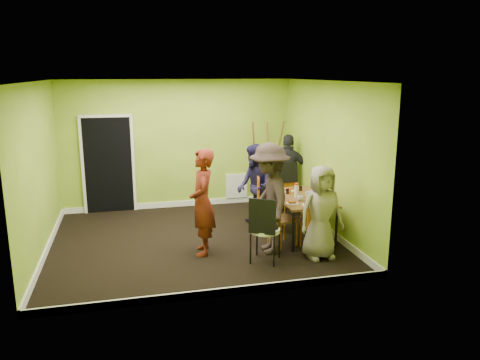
% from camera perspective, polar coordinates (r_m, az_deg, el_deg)
% --- Properties ---
extents(ground, '(5.00, 5.00, 0.00)m').
position_cam_1_polar(ground, '(8.51, -5.53, -7.30)').
color(ground, black).
rests_on(ground, ground).
extents(room_walls, '(5.04, 4.54, 2.82)m').
position_cam_1_polar(room_walls, '(8.25, -5.88, -0.77)').
color(room_walls, olive).
rests_on(room_walls, ground).
extents(dining_table, '(0.90, 1.50, 0.75)m').
position_cam_1_polar(dining_table, '(8.52, 7.42, -2.41)').
color(dining_table, black).
rests_on(dining_table, ground).
extents(chair_left_far, '(0.52, 0.52, 1.05)m').
position_cam_1_polar(chair_left_far, '(8.81, 2.97, -2.52)').
color(chair_left_far, '#C46E12').
rests_on(chair_left_far, ground).
extents(chair_left_near, '(0.52, 0.52, 1.01)m').
position_cam_1_polar(chair_left_near, '(8.06, 4.78, -4.20)').
color(chair_left_near, '#C46E12').
rests_on(chair_left_near, ground).
extents(chair_back_end, '(0.45, 0.54, 1.09)m').
position_cam_1_polar(chair_back_end, '(9.88, 5.79, 0.25)').
color(chair_back_end, '#C46E12').
rests_on(chair_back_end, ground).
extents(chair_front_end, '(0.42, 0.42, 0.93)m').
position_cam_1_polar(chair_front_end, '(7.88, 9.16, -5.03)').
color(chair_front_end, '#C46E12').
rests_on(chair_front_end, ground).
extents(chair_bentwood, '(0.57, 0.58, 1.08)m').
position_cam_1_polar(chair_bentwood, '(7.32, 2.97, -5.72)').
color(chair_bentwood, black).
rests_on(chair_bentwood, ground).
extents(easel, '(0.76, 0.72, 1.90)m').
position_cam_1_polar(easel, '(10.58, 3.24, 2.07)').
color(easel, brown).
rests_on(easel, ground).
extents(plate_near_left, '(0.21, 0.21, 0.01)m').
position_cam_1_polar(plate_near_left, '(8.84, 5.17, -1.37)').
color(plate_near_left, white).
rests_on(plate_near_left, dining_table).
extents(plate_near_right, '(0.21, 0.21, 0.01)m').
position_cam_1_polar(plate_near_right, '(8.05, 6.37, -2.84)').
color(plate_near_right, white).
rests_on(plate_near_right, dining_table).
extents(plate_far_back, '(0.26, 0.26, 0.01)m').
position_cam_1_polar(plate_far_back, '(8.97, 6.11, -1.19)').
color(plate_far_back, white).
rests_on(plate_far_back, dining_table).
extents(plate_far_front, '(0.23, 0.23, 0.01)m').
position_cam_1_polar(plate_far_front, '(7.99, 8.36, -3.02)').
color(plate_far_front, white).
rests_on(plate_far_front, dining_table).
extents(plate_wall_back, '(0.22, 0.22, 0.01)m').
position_cam_1_polar(plate_wall_back, '(8.74, 8.70, -1.64)').
color(plate_wall_back, white).
rests_on(plate_wall_back, dining_table).
extents(plate_wall_front, '(0.23, 0.23, 0.01)m').
position_cam_1_polar(plate_wall_front, '(8.43, 8.92, -2.20)').
color(plate_wall_front, white).
rests_on(plate_wall_front, dining_table).
extents(thermos, '(0.07, 0.07, 0.23)m').
position_cam_1_polar(thermos, '(8.45, 6.89, -1.34)').
color(thermos, white).
rests_on(thermos, dining_table).
extents(blue_bottle, '(0.08, 0.08, 0.22)m').
position_cam_1_polar(blue_bottle, '(8.24, 9.73, -1.83)').
color(blue_bottle, '#1651A8').
rests_on(blue_bottle, dining_table).
extents(orange_bottle, '(0.04, 0.04, 0.08)m').
position_cam_1_polar(orange_bottle, '(8.67, 6.15, -1.43)').
color(orange_bottle, '#C46E12').
rests_on(orange_bottle, dining_table).
extents(glass_mid, '(0.06, 0.06, 0.10)m').
position_cam_1_polar(glass_mid, '(8.68, 5.81, -1.37)').
color(glass_mid, black).
rests_on(glass_mid, dining_table).
extents(glass_back, '(0.06, 0.06, 0.08)m').
position_cam_1_polar(glass_back, '(8.93, 7.40, -1.04)').
color(glass_back, black).
rests_on(glass_back, dining_table).
extents(glass_front, '(0.06, 0.06, 0.10)m').
position_cam_1_polar(glass_front, '(8.07, 9.88, -2.61)').
color(glass_front, black).
rests_on(glass_front, dining_table).
extents(cup_a, '(0.11, 0.11, 0.09)m').
position_cam_1_polar(cup_a, '(8.25, 7.39, -2.22)').
color(cup_a, white).
rests_on(cup_a, dining_table).
extents(cup_b, '(0.09, 0.09, 0.09)m').
position_cam_1_polar(cup_b, '(8.55, 8.30, -1.70)').
color(cup_b, white).
rests_on(cup_b, dining_table).
extents(person_standing, '(0.50, 0.69, 1.76)m').
position_cam_1_polar(person_standing, '(7.64, -4.60, -2.72)').
color(person_standing, '#5C1B0F').
rests_on(person_standing, ground).
extents(person_left_far, '(0.63, 0.80, 1.63)m').
position_cam_1_polar(person_left_far, '(8.90, 1.80, -0.84)').
color(person_left_far, black).
rests_on(person_left_far, ground).
extents(person_left_near, '(0.73, 1.22, 1.84)m').
position_cam_1_polar(person_left_near, '(7.70, 3.61, -2.27)').
color(person_left_near, black).
rests_on(person_left_near, ground).
extents(person_back_end, '(1.06, 0.73, 1.66)m').
position_cam_1_polar(person_back_end, '(10.08, 5.94, 0.85)').
color(person_back_end, black).
rests_on(person_back_end, ground).
extents(person_front_end, '(0.78, 0.54, 1.53)m').
position_cam_1_polar(person_front_end, '(7.58, 9.87, -3.91)').
color(person_front_end, gray).
rests_on(person_front_end, ground).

